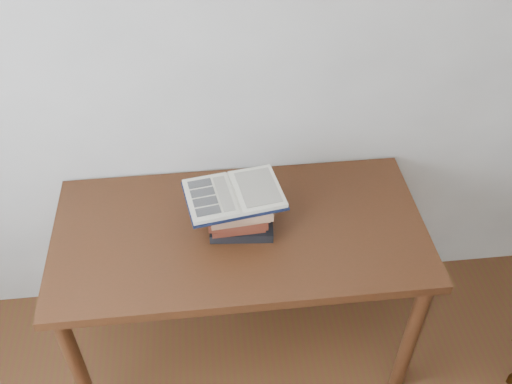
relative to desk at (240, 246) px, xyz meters
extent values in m
cube|color=silver|center=(-0.10, 0.37, 0.63)|extent=(3.50, 0.04, 2.60)
cube|color=#431F10|center=(0.00, 0.00, 0.08)|extent=(1.43, 0.72, 0.04)
cylinder|color=#431F10|center=(-0.66, -0.30, -0.31)|extent=(0.06, 0.06, 0.73)
cylinder|color=#431F10|center=(0.66, -0.30, -0.31)|extent=(0.06, 0.06, 0.73)
cylinder|color=#431F10|center=(-0.66, 0.30, -0.31)|extent=(0.06, 0.06, 0.73)
cylinder|color=#431F10|center=(0.66, 0.30, -0.31)|extent=(0.06, 0.06, 0.73)
cube|color=black|center=(0.01, 0.01, 0.12)|extent=(0.25, 0.18, 0.04)
cube|color=maroon|center=(-0.01, 0.00, 0.15)|extent=(0.21, 0.15, 0.03)
cube|color=maroon|center=(-0.01, 0.01, 0.18)|extent=(0.23, 0.18, 0.03)
cube|color=#9A6C4F|center=(-0.01, 0.00, 0.21)|extent=(0.23, 0.18, 0.03)
cube|color=#9A6C4F|center=(0.01, -0.02, 0.24)|extent=(0.22, 0.17, 0.02)
cube|color=black|center=(-0.02, 0.02, 0.26)|extent=(0.39, 0.30, 0.01)
cube|color=beige|center=(-0.10, 0.00, 0.27)|extent=(0.20, 0.26, 0.02)
cube|color=beige|center=(0.07, 0.03, 0.27)|extent=(0.20, 0.26, 0.02)
cylinder|color=beige|center=(-0.02, 0.02, 0.27)|extent=(0.05, 0.23, 0.01)
cube|color=black|center=(-0.14, 0.07, 0.28)|extent=(0.09, 0.05, 0.00)
cube|color=black|center=(-0.13, 0.02, 0.28)|extent=(0.09, 0.05, 0.00)
cube|color=black|center=(-0.12, -0.02, 0.28)|extent=(0.09, 0.05, 0.00)
cube|color=black|center=(-0.11, -0.07, 0.28)|extent=(0.09, 0.05, 0.00)
cube|color=#BCB9A3|center=(-0.05, 0.01, 0.28)|extent=(0.07, 0.19, 0.00)
cube|color=#BCB9A3|center=(0.07, 0.03, 0.28)|extent=(0.16, 0.21, 0.00)
camera|label=1|loc=(-0.10, -1.51, 1.68)|focal=40.00mm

